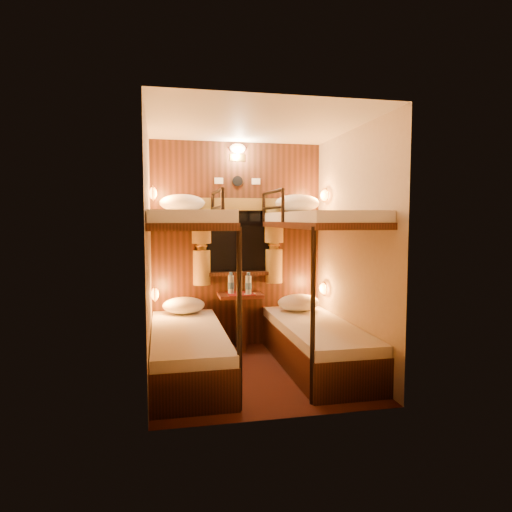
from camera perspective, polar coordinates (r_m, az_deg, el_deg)
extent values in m
plane|color=#37190F|center=(4.62, -0.08, -14.40)|extent=(2.10, 2.10, 0.00)
plane|color=silver|center=(4.46, -0.09, 16.17)|extent=(2.10, 2.10, 0.00)
plane|color=#C6B293|center=(5.41, -2.36, 1.37)|extent=(2.40, 0.00, 2.40)
plane|color=#C6B293|center=(3.36, 3.58, -0.64)|extent=(2.40, 0.00, 2.40)
plane|color=#C6B293|center=(4.29, -13.27, 0.39)|extent=(0.00, 2.40, 2.40)
plane|color=#C6B293|center=(4.69, 11.97, 0.77)|extent=(0.00, 2.40, 2.40)
cube|color=black|center=(5.40, -2.33, 1.36)|extent=(2.00, 0.03, 2.40)
cube|color=black|center=(4.56, -8.49, -12.43)|extent=(0.70, 1.90, 0.35)
cube|color=silver|center=(4.49, -8.53, -9.69)|extent=(0.68, 1.88, 0.10)
cube|color=black|center=(4.36, -8.69, 3.82)|extent=(0.70, 1.90, 0.06)
cube|color=silver|center=(4.36, -8.71, 4.87)|extent=(0.68, 1.88, 0.10)
cylinder|color=black|center=(3.59, -2.08, -7.99)|extent=(0.04, 0.04, 1.45)
cylinder|color=black|center=(5.26, -5.43, 6.05)|extent=(0.04, 0.04, 0.32)
cylinder|color=black|center=(4.42, -4.18, 6.33)|extent=(0.04, 0.04, 0.32)
cylinder|color=black|center=(4.85, -4.88, 8.07)|extent=(0.04, 0.85, 0.04)
cylinder|color=black|center=(4.84, -4.86, 6.06)|extent=(0.03, 0.85, 0.03)
cube|color=black|center=(4.80, 7.51, -11.52)|extent=(0.70, 1.90, 0.35)
cube|color=silver|center=(4.75, 7.54, -8.91)|extent=(0.68, 1.88, 0.10)
cube|color=black|center=(4.62, 7.68, 3.87)|extent=(0.70, 1.90, 0.06)
cube|color=silver|center=(4.61, 7.69, 4.87)|extent=(0.68, 1.88, 0.10)
cylinder|color=black|center=(3.73, 7.11, -7.52)|extent=(0.04, 0.04, 1.45)
cylinder|color=black|center=(5.36, 0.98, 6.05)|extent=(0.04, 0.04, 0.32)
cylinder|color=black|center=(4.54, 3.39, 6.29)|extent=(0.04, 0.04, 0.32)
cylinder|color=black|center=(4.96, 2.09, 8.01)|extent=(0.04, 0.85, 0.04)
cylinder|color=black|center=(4.95, 2.08, 6.05)|extent=(0.03, 0.85, 0.03)
cube|color=black|center=(5.37, -2.30, 1.88)|extent=(0.98, 0.02, 0.78)
cube|color=black|center=(5.37, -2.28, 1.88)|extent=(0.90, 0.01, 0.70)
cube|color=black|center=(5.36, -2.21, -2.20)|extent=(1.00, 0.12, 0.04)
cube|color=olive|center=(5.34, -2.25, 6.48)|extent=(1.10, 0.06, 0.14)
cylinder|color=olive|center=(5.27, -6.85, 3.76)|extent=(0.22, 0.22, 0.40)
cylinder|color=olive|center=(5.28, -6.82, 1.26)|extent=(0.11, 0.11, 0.12)
cylinder|color=olive|center=(5.30, -6.80, -1.44)|extent=(0.20, 0.20, 0.40)
torus|color=gold|center=(5.28, -6.82, 1.26)|extent=(0.14, 0.14, 0.02)
cylinder|color=olive|center=(5.41, 2.28, 3.81)|extent=(0.22, 0.22, 0.40)
cylinder|color=olive|center=(5.42, 2.27, 1.38)|extent=(0.11, 0.11, 0.12)
cylinder|color=olive|center=(5.44, 2.26, -1.25)|extent=(0.20, 0.20, 0.40)
torus|color=gold|center=(5.42, 2.27, 1.38)|extent=(0.14, 0.14, 0.02)
cylinder|color=black|center=(5.39, -2.32, 9.34)|extent=(0.12, 0.02, 0.12)
cube|color=silver|center=(5.35, -4.68, 9.36)|extent=(0.10, 0.01, 0.07)
cube|color=silver|center=(5.43, 0.00, 9.31)|extent=(0.10, 0.01, 0.07)
cube|color=gold|center=(5.42, -2.33, 12.19)|extent=(0.18, 0.01, 0.08)
ellipsoid|color=#FFCC8C|center=(5.41, -2.30, 13.27)|extent=(0.18, 0.09, 0.11)
ellipsoid|color=orange|center=(5.04, -12.52, -4.69)|extent=(0.08, 0.20, 0.13)
torus|color=gold|center=(5.04, -12.52, -4.69)|extent=(0.02, 0.17, 0.17)
ellipsoid|color=orange|center=(4.99, -12.74, 7.65)|extent=(0.08, 0.20, 0.13)
torus|color=gold|center=(4.99, -12.74, 7.65)|extent=(0.02, 0.17, 0.17)
ellipsoid|color=orange|center=(5.37, 8.46, -4.06)|extent=(0.08, 0.20, 0.13)
torus|color=gold|center=(5.37, 8.46, -4.06)|extent=(0.02, 0.17, 0.17)
ellipsoid|color=orange|center=(5.32, 8.60, 7.52)|extent=(0.08, 0.20, 0.13)
torus|color=gold|center=(5.32, 8.60, 7.52)|extent=(0.02, 0.17, 0.17)
cube|color=#4F2312|center=(5.28, -1.98, -4.94)|extent=(0.50, 0.34, 0.04)
cube|color=black|center=(5.34, -1.97, -8.37)|extent=(0.08, 0.30, 0.61)
cube|color=maroon|center=(5.28, -1.98, -4.70)|extent=(0.30, 0.34, 0.01)
cylinder|color=#99BFE5|center=(5.26, -3.15, -3.58)|extent=(0.07, 0.07, 0.21)
cylinder|color=#3B6CB3|center=(5.26, -3.15, -3.70)|extent=(0.07, 0.07, 0.07)
cylinder|color=#3B6CB3|center=(5.24, -3.16, -2.19)|extent=(0.04, 0.04, 0.03)
cylinder|color=#99BFE5|center=(5.21, -0.95, -3.64)|extent=(0.07, 0.07, 0.21)
cylinder|color=#3B6CB3|center=(5.21, -0.95, -3.76)|extent=(0.07, 0.07, 0.08)
cylinder|color=#3B6CB3|center=(5.20, -0.95, -2.24)|extent=(0.04, 0.04, 0.03)
cube|color=silver|center=(5.21, -1.05, -4.80)|extent=(0.09, 0.07, 0.01)
cube|color=silver|center=(5.27, -0.46, -4.70)|extent=(0.07, 0.06, 0.00)
ellipsoid|color=white|center=(5.17, -9.03, -6.11)|extent=(0.47, 0.33, 0.18)
ellipsoid|color=white|center=(5.28, 5.35, -5.81)|extent=(0.49, 0.35, 0.19)
ellipsoid|color=white|center=(5.11, -9.20, 6.56)|extent=(0.50, 0.35, 0.19)
ellipsoid|color=white|center=(5.27, 5.19, 6.58)|extent=(0.52, 0.37, 0.20)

